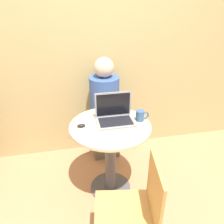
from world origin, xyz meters
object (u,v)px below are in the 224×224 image
Objects in this scene: laptop at (115,116)px; chair_empty at (134,213)px; person_seated at (104,116)px; cell_phone at (91,124)px.

chair_empty is (-0.03, -0.74, -0.36)m from laptop.
laptop is 0.65m from person_seated.
laptop is at bearing 87.72° from chair_empty.
laptop is 0.39× the size of chair_empty.
cell_phone is 0.81m from chair_empty.
person_seated reaches higher than laptop.
person_seated is at bearing 88.96° from chair_empty.
cell_phone is at bearing -110.11° from person_seated.
cell_phone is 0.09× the size of person_seated.
chair_empty is at bearing -92.28° from laptop.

